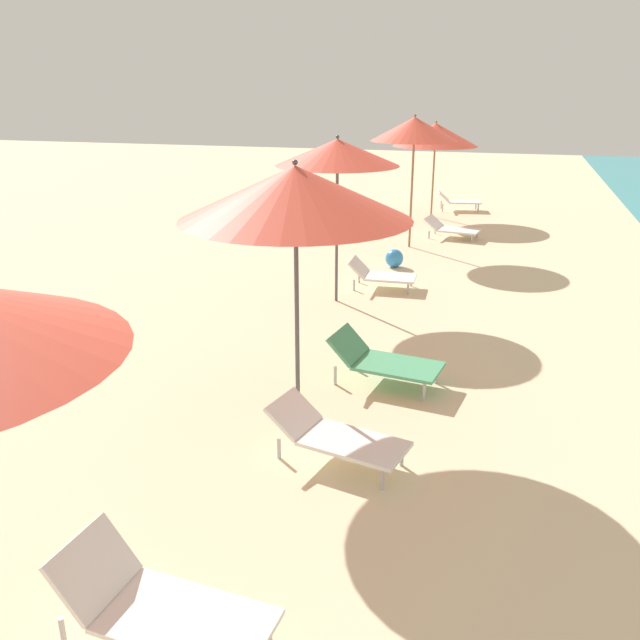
{
  "coord_description": "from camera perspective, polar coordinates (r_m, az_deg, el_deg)",
  "views": [
    {
      "loc": [
        2.26,
        1.73,
        3.6
      ],
      "look_at": [
        0.29,
        8.7,
        1.01
      ],
      "focal_mm": 37.26,
      "sensor_mm": 36.0,
      "label": 1
    }
  ],
  "objects": [
    {
      "name": "lounger_fourth_shoreside",
      "position": [
        12.33,
        5.26,
        3.92
      ],
      "size": [
        1.23,
        0.67,
        0.53
      ],
      "rotation": [
        0.0,
        0.0,
        0.04
      ],
      "color": "white",
      "rests_on": "ground"
    },
    {
      "name": "lounger_third_shoreside",
      "position": [
        8.38,
        5.44,
        -3.45
      ],
      "size": [
        1.46,
        0.86,
        0.62
      ],
      "rotation": [
        0.0,
        0.0,
        -0.15
      ],
      "color": "#4CA572",
      "rests_on": "ground"
    },
    {
      "name": "umbrella_farthest",
      "position": [
        19.11,
        9.9,
        15.4
      ],
      "size": [
        2.34,
        2.34,
        2.63
      ],
      "color": "olive",
      "rests_on": "ground"
    },
    {
      "name": "umbrella_fifth",
      "position": [
        15.3,
        8.12,
        15.92
      ],
      "size": [
        1.94,
        1.94,
        2.96
      ],
      "color": "olive",
      "rests_on": "ground"
    },
    {
      "name": "umbrella_third",
      "position": [
        6.99,
        -2.13,
        10.84
      ],
      "size": [
        2.47,
        2.47,
        2.87
      ],
      "color": "#4C4C51",
      "rests_on": "ground"
    },
    {
      "name": "beach_ball",
      "position": [
        13.84,
        6.4,
        5.3
      ],
      "size": [
        0.37,
        0.37,
        0.37
      ],
      "primitive_type": "sphere",
      "color": "#338CD8",
      "rests_on": "ground"
    },
    {
      "name": "lounger_third_inland",
      "position": [
        6.71,
        1.34,
        -9.85
      ],
      "size": [
        1.49,
        0.87,
        0.56
      ],
      "rotation": [
        0.0,
        0.0,
        -0.23
      ],
      "color": "white",
      "rests_on": "ground"
    },
    {
      "name": "lounger_farthest_shoreside",
      "position": [
        20.5,
        11.8,
        10.03
      ],
      "size": [
        1.37,
        0.85,
        0.57
      ],
      "rotation": [
        0.0,
        0.0,
        0.18
      ],
      "color": "white",
      "rests_on": "ground"
    },
    {
      "name": "lounger_fifth_shoreside",
      "position": [
        16.74,
        11.23,
        7.75
      ],
      "size": [
        1.39,
        0.86,
        0.49
      ],
      "rotation": [
        0.0,
        0.0,
        -0.16
      ],
      "color": "white",
      "rests_on": "ground"
    },
    {
      "name": "umbrella_fourth",
      "position": [
        11.12,
        1.51,
        14.18
      ],
      "size": [
        2.04,
        2.04,
        2.81
      ],
      "color": "#4C4C51",
      "rests_on": "ground"
    },
    {
      "name": "lounger_second_shoreside",
      "position": [
        4.95,
        -13.7,
        -22.7
      ],
      "size": [
        1.5,
        0.75,
        0.67
      ],
      "rotation": [
        0.0,
        0.0,
        -0.09
      ],
      "color": "white",
      "rests_on": "ground"
    }
  ]
}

